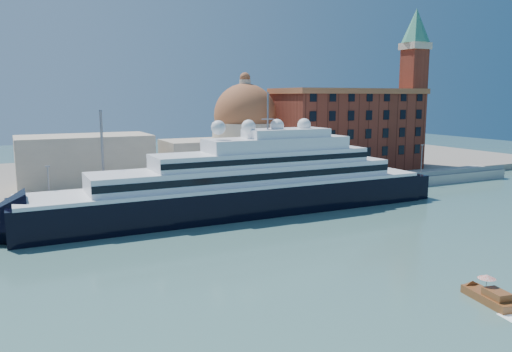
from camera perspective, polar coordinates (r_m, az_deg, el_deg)
ground at (r=77.72m, az=2.39°, el=-8.14°), size 400.00×400.00×0.00m
quay at (r=107.52m, az=-6.38°, el=-2.66°), size 180.00×10.00×2.50m
land at (r=146.18m, az=-11.93°, el=0.21°), size 260.00×72.00×2.00m
quay_fence at (r=103.01m, az=-5.54°, el=-2.11°), size 180.00×0.10×1.20m
superyacht at (r=97.34m, az=-3.32°, el=-1.71°), size 93.35×12.94×27.90m
water_taxi at (r=63.42m, az=25.20°, el=-12.33°), size 3.45×7.08×3.22m
warehouse at (r=146.63m, az=10.49°, el=5.32°), size 43.00×19.00×23.25m
campanile at (r=162.01m, az=17.58°, el=10.69°), size 8.40×8.40×47.00m
church at (r=130.35m, az=-7.42°, el=3.67°), size 66.00×18.00×25.50m
lamp_posts at (r=100.85m, az=-12.90°, el=1.35°), size 120.80×2.40×18.00m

